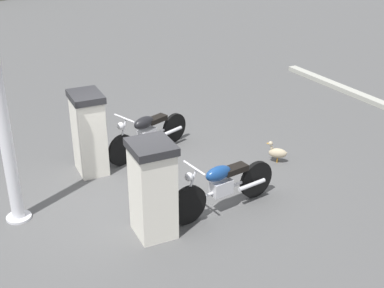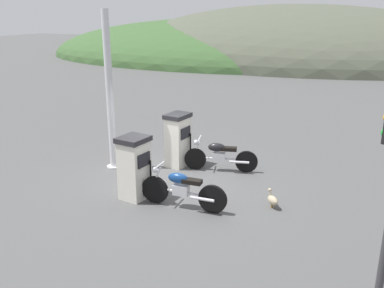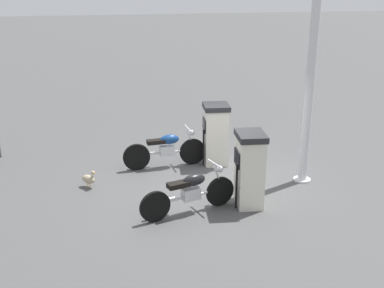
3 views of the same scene
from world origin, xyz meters
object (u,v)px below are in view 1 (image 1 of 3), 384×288
(fuel_pump_far, at_px, (89,132))
(wandering_duck, at_px, (277,152))
(motorcycle_far_pump, at_px, (148,132))
(fuel_pump_near, at_px, (153,189))
(motorcycle_near_pump, at_px, (222,185))

(fuel_pump_far, bearing_deg, wandering_duck, -27.35)
(motorcycle_far_pump, height_order, wandering_duck, motorcycle_far_pump)
(fuel_pump_near, distance_m, motorcycle_near_pump, 1.29)
(motorcycle_near_pump, bearing_deg, motorcycle_far_pump, 90.07)
(fuel_pump_near, relative_size, fuel_pump_far, 0.99)
(motorcycle_near_pump, bearing_deg, fuel_pump_far, 117.18)
(fuel_pump_near, relative_size, motorcycle_near_pump, 0.74)
(fuel_pump_far, bearing_deg, motorcycle_far_pump, 3.53)
(wandering_duck, bearing_deg, motorcycle_near_pump, -157.03)
(motorcycle_near_pump, height_order, motorcycle_far_pump, motorcycle_near_pump)
(motorcycle_near_pump, distance_m, wandering_duck, 2.09)
(motorcycle_near_pump, bearing_deg, fuel_pump_near, 178.01)
(motorcycle_far_pump, bearing_deg, wandering_duck, -41.88)
(motorcycle_far_pump, xyz_separation_m, wandering_duck, (1.91, -1.71, -0.25))
(fuel_pump_far, height_order, wandering_duck, fuel_pump_far)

